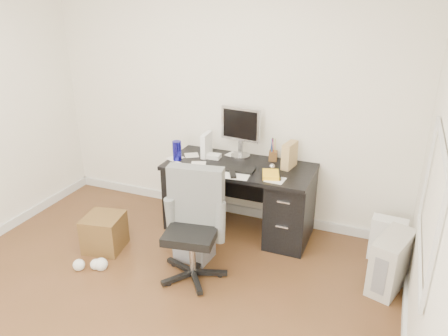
# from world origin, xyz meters

# --- Properties ---
(ground) EXTENTS (4.00, 4.00, 0.00)m
(ground) POSITION_xyz_m (0.00, 0.00, 0.00)
(ground) COLOR #4E3219
(ground) RESTS_ON ground
(room_shell) EXTENTS (4.02, 4.02, 2.71)m
(room_shell) POSITION_xyz_m (0.03, 0.03, 1.66)
(room_shell) COLOR silver
(room_shell) RESTS_ON ground
(desk) EXTENTS (1.50, 0.70, 0.75)m
(desk) POSITION_xyz_m (0.30, 1.65, 0.40)
(desk) COLOR black
(desk) RESTS_ON ground
(loose_papers) EXTENTS (1.10, 0.60, 0.00)m
(loose_papers) POSITION_xyz_m (0.10, 1.60, 0.75)
(loose_papers) COLOR silver
(loose_papers) RESTS_ON desk
(lcd_monitor) EXTENTS (0.45, 0.29, 0.54)m
(lcd_monitor) POSITION_xyz_m (0.23, 1.88, 1.02)
(lcd_monitor) COLOR #AEAEB3
(lcd_monitor) RESTS_ON desk
(keyboard) EXTENTS (0.40, 0.16, 0.02)m
(keyboard) POSITION_xyz_m (0.30, 1.51, 0.76)
(keyboard) COLOR black
(keyboard) RESTS_ON desk
(computer_mouse) EXTENTS (0.08, 0.08, 0.06)m
(computer_mouse) POSITION_xyz_m (0.64, 1.66, 0.78)
(computer_mouse) COLOR #AEAEB3
(computer_mouse) RESTS_ON desk
(travel_mug) EXTENTS (0.10, 0.10, 0.21)m
(travel_mug) POSITION_xyz_m (-0.35, 1.54, 0.85)
(travel_mug) COLOR #18169A
(travel_mug) RESTS_ON desk
(white_binder) EXTENTS (0.11, 0.23, 0.26)m
(white_binder) POSITION_xyz_m (-0.11, 1.76, 0.88)
(white_binder) COLOR white
(white_binder) RESTS_ON desk
(magazine_file) EXTENTS (0.15, 0.24, 0.26)m
(magazine_file) POSITION_xyz_m (0.78, 1.78, 0.88)
(magazine_file) COLOR #A4814F
(magazine_file) RESTS_ON desk
(pen_cup) EXTENTS (0.12, 0.12, 0.25)m
(pen_cup) POSITION_xyz_m (0.58, 1.90, 0.87)
(pen_cup) COLOR brown
(pen_cup) RESTS_ON desk
(yellow_book) EXTENTS (0.22, 0.25, 0.04)m
(yellow_book) POSITION_xyz_m (0.68, 1.50, 0.77)
(yellow_book) COLOR yellow
(yellow_book) RESTS_ON desk
(paper_remote) EXTENTS (0.30, 0.25, 0.02)m
(paper_remote) POSITION_xyz_m (0.35, 1.39, 0.76)
(paper_remote) COLOR silver
(paper_remote) RESTS_ON desk
(office_chair) EXTENTS (0.65, 0.65, 1.00)m
(office_chair) POSITION_xyz_m (0.20, 0.73, 0.50)
(office_chair) COLOR #525552
(office_chair) RESTS_ON ground
(pc_tower) EXTENTS (0.36, 0.54, 0.50)m
(pc_tower) POSITION_xyz_m (1.84, 1.23, 0.25)
(pc_tower) COLOR #ACA69B
(pc_tower) RESTS_ON ground
(shopping_bag) EXTENTS (0.33, 0.25, 0.43)m
(shopping_bag) POSITION_xyz_m (1.79, 1.67, 0.21)
(shopping_bag) COLOR white
(shopping_bag) RESTS_ON ground
(wicker_basket) EXTENTS (0.41, 0.41, 0.36)m
(wicker_basket) POSITION_xyz_m (-0.81, 0.81, 0.18)
(wicker_basket) COLOR #492C16
(wicker_basket) RESTS_ON ground
(desk_printer) EXTENTS (0.35, 0.29, 0.19)m
(desk_printer) POSITION_xyz_m (0.09, 1.00, 0.10)
(desk_printer) COLOR slate
(desk_printer) RESTS_ON ground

